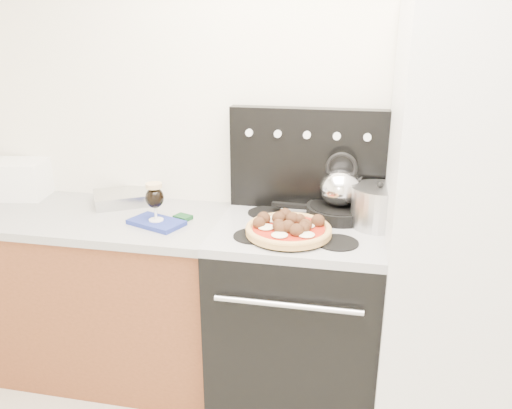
% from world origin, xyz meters
% --- Properties ---
extents(room_shell, '(3.52, 3.01, 2.52)m').
position_xyz_m(room_shell, '(0.00, 0.29, 1.25)').
color(room_shell, beige).
rests_on(room_shell, ground).
extents(base_cabinet, '(1.45, 0.60, 0.86)m').
position_xyz_m(base_cabinet, '(-1.02, 1.20, 0.43)').
color(base_cabinet, brown).
rests_on(base_cabinet, ground).
extents(countertop, '(1.48, 0.63, 0.04)m').
position_xyz_m(countertop, '(-1.02, 1.20, 0.88)').
color(countertop, '#A3A3A3').
rests_on(countertop, base_cabinet).
extents(stove_body, '(0.76, 0.65, 0.88)m').
position_xyz_m(stove_body, '(0.08, 1.18, 0.44)').
color(stove_body, black).
rests_on(stove_body, ground).
extents(cooktop, '(0.76, 0.65, 0.04)m').
position_xyz_m(cooktop, '(0.08, 1.18, 0.90)').
color(cooktop, '#ADADB2').
rests_on(cooktop, stove_body).
extents(backguard, '(0.76, 0.08, 0.50)m').
position_xyz_m(backguard, '(0.08, 1.45, 1.17)').
color(backguard, black).
rests_on(backguard, cooktop).
extents(fridge, '(0.64, 0.68, 1.90)m').
position_xyz_m(fridge, '(0.78, 1.15, 0.95)').
color(fridge, silver).
rests_on(fridge, ground).
extents(toaster_oven, '(0.35, 0.29, 0.20)m').
position_xyz_m(toaster_oven, '(-1.50, 1.38, 1.00)').
color(toaster_oven, white).
rests_on(toaster_oven, countertop).
extents(foil_sheet, '(0.38, 0.35, 0.06)m').
position_xyz_m(foil_sheet, '(-0.87, 1.38, 0.93)').
color(foil_sheet, silver).
rests_on(foil_sheet, countertop).
extents(oven_mitt, '(0.29, 0.23, 0.02)m').
position_xyz_m(oven_mitt, '(-0.59, 1.12, 0.91)').
color(oven_mitt, navy).
rests_on(oven_mitt, countertop).
extents(beer_glass, '(0.11, 0.11, 0.19)m').
position_xyz_m(beer_glass, '(-0.59, 1.12, 1.02)').
color(beer_glass, black).
rests_on(beer_glass, oven_mitt).
extents(pizza_pan, '(0.42, 0.42, 0.01)m').
position_xyz_m(pizza_pan, '(0.05, 1.06, 0.93)').
color(pizza_pan, black).
rests_on(pizza_pan, cooktop).
extents(pizza, '(0.48, 0.48, 0.05)m').
position_xyz_m(pizza, '(0.05, 1.06, 0.96)').
color(pizza, '#E3BE6E').
rests_on(pizza, pizza_pan).
extents(skillet, '(0.33, 0.33, 0.06)m').
position_xyz_m(skillet, '(0.25, 1.34, 0.95)').
color(skillet, '#262626').
rests_on(skillet, cooktop).
extents(tea_kettle, '(0.25, 0.25, 0.22)m').
position_xyz_m(tea_kettle, '(0.25, 1.34, 1.08)').
color(tea_kettle, white).
rests_on(tea_kettle, skillet).
extents(stock_pot, '(0.26, 0.26, 0.18)m').
position_xyz_m(stock_pot, '(0.43, 1.26, 1.01)').
color(stock_pot, '#BABBBC').
rests_on(stock_pot, cooktop).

